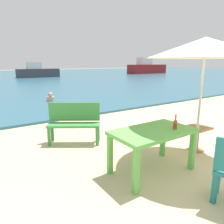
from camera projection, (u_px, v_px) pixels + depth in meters
name	position (u px, v px, depth m)	size (l,w,h in m)	color
sea_water	(2.00, 77.00, 27.72)	(120.00, 50.00, 0.08)	#2D6075
picnic_table_green	(153.00, 136.00, 3.54)	(1.40, 0.80, 0.76)	#60B24C
beer_bottle_amber	(175.00, 124.00, 3.53)	(0.07, 0.07, 0.26)	brown
patio_umbrella	(205.00, 48.00, 3.74)	(2.10, 2.10, 2.30)	silver
side_table_wood	(198.00, 135.00, 4.47)	(0.44, 0.44, 0.54)	#9E7A51
bench_green_left	(74.00, 120.00, 4.91)	(1.20, 0.96, 0.95)	#3D8C42
swimmer_person	(51.00, 98.00, 9.98)	(0.34, 0.34, 0.41)	tan
boat_tanker	(38.00, 72.00, 26.04)	(5.04, 1.37, 1.83)	#38383F
boat_barge	(147.00, 68.00, 35.21)	(7.11, 1.94, 2.58)	maroon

